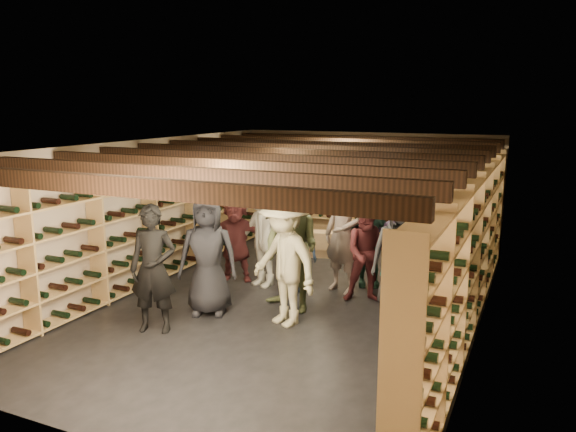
# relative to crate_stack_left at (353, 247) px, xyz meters

# --- Properties ---
(ground) EXTENTS (8.00, 8.00, 0.00)m
(ground) POSITION_rel_crate_stack_left_xyz_m (-0.14, -2.66, -0.26)
(ground) COLOR black
(ground) RESTS_ON ground
(walls) EXTENTS (5.52, 8.02, 2.40)m
(walls) POSITION_rel_crate_stack_left_xyz_m (-0.14, -2.66, 0.95)
(walls) COLOR #BBA992
(walls) RESTS_ON ground
(ceiling) EXTENTS (5.50, 8.00, 0.01)m
(ceiling) POSITION_rel_crate_stack_left_xyz_m (-0.14, -2.66, 2.15)
(ceiling) COLOR beige
(ceiling) RESTS_ON walls
(ceiling_joists) EXTENTS (5.40, 7.12, 0.18)m
(ceiling_joists) POSITION_rel_crate_stack_left_xyz_m (-0.14, -2.66, 2.01)
(ceiling_joists) COLOR black
(ceiling_joists) RESTS_ON ground
(wine_rack_left) EXTENTS (0.32, 7.50, 2.15)m
(wine_rack_left) POSITION_rel_crate_stack_left_xyz_m (-2.71, -2.66, 0.82)
(wine_rack_left) COLOR tan
(wine_rack_left) RESTS_ON ground
(wine_rack_right) EXTENTS (0.32, 7.50, 2.15)m
(wine_rack_right) POSITION_rel_crate_stack_left_xyz_m (2.43, -2.66, 0.82)
(wine_rack_right) COLOR tan
(wine_rack_right) RESTS_ON ground
(wine_rack_back) EXTENTS (4.70, 0.30, 2.15)m
(wine_rack_back) POSITION_rel_crate_stack_left_xyz_m (-0.14, 1.17, 0.82)
(wine_rack_back) COLOR tan
(wine_rack_back) RESTS_ON ground
(crate_stack_left) EXTENTS (0.59, 0.50, 0.51)m
(crate_stack_left) POSITION_rel_crate_stack_left_xyz_m (0.00, 0.00, 0.00)
(crate_stack_left) COLOR tan
(crate_stack_left) RESTS_ON ground
(crate_stack_right) EXTENTS (0.56, 0.44, 0.51)m
(crate_stack_right) POSITION_rel_crate_stack_left_xyz_m (-0.62, 0.01, 0.00)
(crate_stack_right) COLOR tan
(crate_stack_right) RESTS_ON ground
(crate_loose) EXTENTS (0.54, 0.40, 0.17)m
(crate_loose) POSITION_rel_crate_stack_left_xyz_m (1.15, -0.27, -0.17)
(crate_loose) COLOR tan
(crate_loose) RESTS_ON ground
(person_0) EXTENTS (0.99, 0.83, 1.74)m
(person_0) POSITION_rel_crate_stack_left_xyz_m (-1.02, -3.53, 0.61)
(person_0) COLOR black
(person_0) RESTS_ON ground
(person_1) EXTENTS (0.73, 0.59, 1.72)m
(person_1) POSITION_rel_crate_stack_left_xyz_m (-1.32, -4.38, 0.60)
(person_1) COLOR black
(person_1) RESTS_ON ground
(person_2) EXTENTS (1.09, 0.96, 1.89)m
(person_2) POSITION_rel_crate_stack_left_xyz_m (0.01, -2.92, 0.69)
(person_2) COLOR #58643D
(person_2) RESTS_ON ground
(person_3) EXTENTS (1.34, 1.09, 1.80)m
(person_3) POSITION_rel_crate_stack_left_xyz_m (0.15, -3.45, 0.65)
(person_3) COLOR #BEB990
(person_3) RESTS_ON ground
(person_4) EXTENTS (1.15, 0.85, 1.82)m
(person_4) POSITION_rel_crate_stack_left_xyz_m (1.95, -3.21, 0.65)
(person_4) COLOR #23767D
(person_4) RESTS_ON ground
(person_5) EXTENTS (1.45, 0.86, 1.49)m
(person_5) POSITION_rel_crate_stack_left_xyz_m (-1.43, -2.02, 0.49)
(person_5) COLOR brown
(person_5) RESTS_ON ground
(person_6) EXTENTS (0.87, 0.68, 1.58)m
(person_6) POSITION_rel_crate_stack_left_xyz_m (-0.35, -2.02, 0.53)
(person_6) COLOR #24334E
(person_6) RESTS_ON ground
(person_7) EXTENTS (0.79, 0.65, 1.88)m
(person_7) POSITION_rel_crate_stack_left_xyz_m (0.43, -1.83, 0.68)
(person_7) COLOR gray
(person_7) RESTS_ON ground
(person_8) EXTENTS (0.91, 0.81, 1.54)m
(person_8) POSITION_rel_crate_stack_left_xyz_m (0.93, -2.10, 0.51)
(person_8) COLOR #4C1C20
(person_8) RESTS_ON ground
(person_9) EXTENTS (1.31, 1.01, 1.80)m
(person_9) POSITION_rel_crate_stack_left_xyz_m (-0.89, -2.11, 0.64)
(person_9) COLOR #AEAD9E
(person_9) RESTS_ON ground
(person_10) EXTENTS (0.96, 0.63, 1.51)m
(person_10) POSITION_rel_crate_stack_left_xyz_m (0.71, -1.36, 0.50)
(person_10) COLOR #295341
(person_10) RESTS_ON ground
(person_11) EXTENTS (1.59, 0.74, 1.64)m
(person_11) POSITION_rel_crate_stack_left_xyz_m (1.26, -1.36, 0.57)
(person_11) COLOR slate
(person_11) RESTS_ON ground
(person_12) EXTENTS (0.97, 0.77, 1.74)m
(person_12) POSITION_rel_crate_stack_left_xyz_m (1.46, -2.26, 0.62)
(person_12) COLOR #2D2E32
(person_12) RESTS_ON ground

